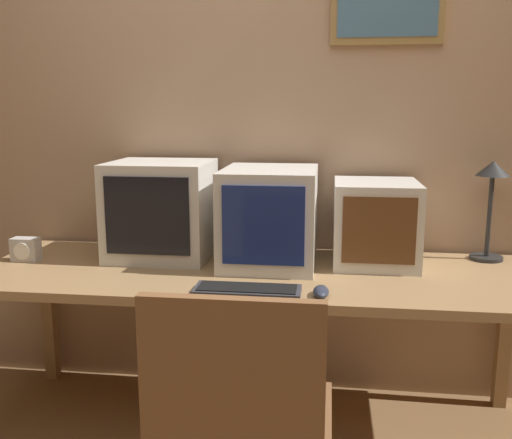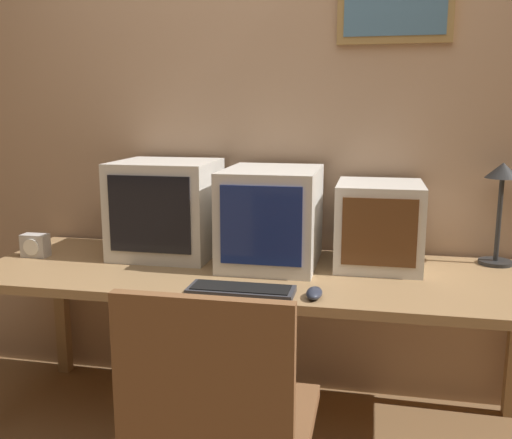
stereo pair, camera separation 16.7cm
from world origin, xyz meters
The scene contains 9 objects.
wall_back centered at (0.00, 1.28, 1.30)m, with size 8.00×0.08×2.60m.
desk centered at (0.00, 0.84, 0.65)m, with size 2.30×0.78×0.71m.
monitor_left centered at (-0.45, 1.01, 0.93)m, with size 0.43×0.41×0.42m.
monitor_center centered at (0.04, 0.96, 0.92)m, with size 0.39×0.49×0.41m.
monitor_right centered at (0.49, 1.02, 0.89)m, with size 0.35×0.39×0.35m.
keyboard_main centered at (0.01, 0.53, 0.73)m, with size 0.38×0.14×0.03m.
mouse_near_keyboard centered at (0.27, 0.54, 0.73)m, with size 0.06×0.11×0.04m.
desk_clock centered at (-1.01, 0.85, 0.76)m, with size 0.12×0.07×0.10m.
desk_lamp centered at (0.98, 1.13, 1.03)m, with size 0.14×0.14×0.43m.
Camera 1 is at (0.29, -1.40, 1.37)m, focal length 40.00 mm.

